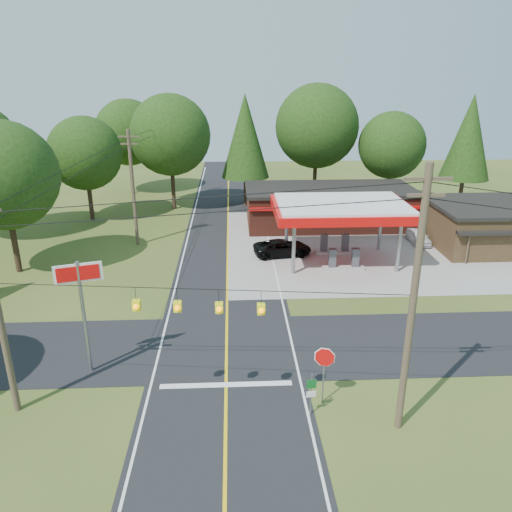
{
  "coord_description": "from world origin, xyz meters",
  "views": [
    {
      "loc": [
        0.45,
        -24.4,
        14.58
      ],
      "look_at": [
        2.0,
        7.0,
        2.8
      ],
      "focal_mm": 35.0,
      "sensor_mm": 36.0,
      "label": 1
    }
  ],
  "objects_px": {
    "gas_canopy": "(341,210)",
    "big_stop_sign": "(81,293)",
    "octagonal_stop_sign": "(324,361)",
    "suv_car": "(282,248)",
    "sedan_car": "(418,237)"
  },
  "relations": [
    {
      "from": "octagonal_stop_sign",
      "to": "big_stop_sign",
      "type": "bearing_deg",
      "value": 164.69
    },
    {
      "from": "gas_canopy",
      "to": "octagonal_stop_sign",
      "type": "distance_m",
      "value": 18.81
    },
    {
      "from": "suv_car",
      "to": "octagonal_stop_sign",
      "type": "relative_size",
      "value": 1.64
    },
    {
      "from": "gas_canopy",
      "to": "sedan_car",
      "type": "bearing_deg",
      "value": 26.57
    },
    {
      "from": "suv_car",
      "to": "octagonal_stop_sign",
      "type": "height_order",
      "value": "octagonal_stop_sign"
    },
    {
      "from": "gas_canopy",
      "to": "big_stop_sign",
      "type": "distance_m",
      "value": 21.91
    },
    {
      "from": "gas_canopy",
      "to": "suv_car",
      "type": "relative_size",
      "value": 2.21
    },
    {
      "from": "big_stop_sign",
      "to": "suv_car",
      "type": "bearing_deg",
      "value": 55.08
    },
    {
      "from": "sedan_car",
      "to": "gas_canopy",
      "type": "bearing_deg",
      "value": -152.9
    },
    {
      "from": "suv_car",
      "to": "big_stop_sign",
      "type": "height_order",
      "value": "big_stop_sign"
    },
    {
      "from": "big_stop_sign",
      "to": "octagonal_stop_sign",
      "type": "distance_m",
      "value": 12.08
    },
    {
      "from": "suv_car",
      "to": "sedan_car",
      "type": "bearing_deg",
      "value": -86.88
    },
    {
      "from": "gas_canopy",
      "to": "suv_car",
      "type": "xyz_separation_m",
      "value": [
        -4.43,
        1.5,
        -3.6
      ]
    },
    {
      "from": "suv_car",
      "to": "octagonal_stop_sign",
      "type": "bearing_deg",
      "value": 171.55
    },
    {
      "from": "big_stop_sign",
      "to": "octagonal_stop_sign",
      "type": "xyz_separation_m",
      "value": [
        11.46,
        -3.14,
        -2.2
      ]
    }
  ]
}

